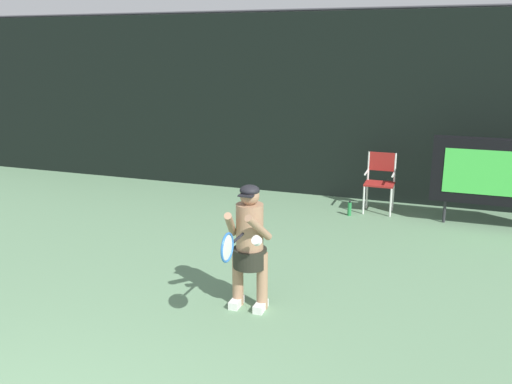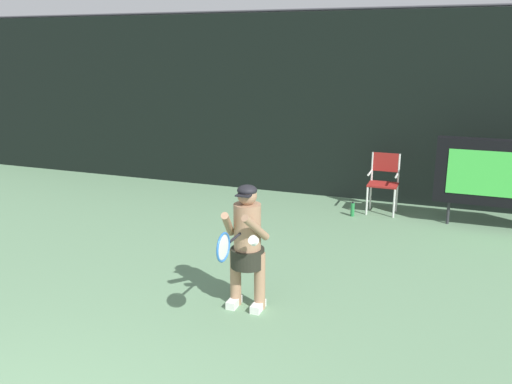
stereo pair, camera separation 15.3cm
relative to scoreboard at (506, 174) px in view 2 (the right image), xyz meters
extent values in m
cube|color=black|center=(-3.79, 1.06, 0.85)|extent=(18.00, 0.12, 3.60)
cylinder|color=#38383D|center=(-3.79, 1.06, 2.68)|extent=(18.00, 0.05, 0.05)
cube|color=black|center=(0.00, 0.00, 0.00)|extent=(2.20, 0.20, 1.10)
cube|color=#45CE49|center=(0.00, -0.10, 0.00)|extent=(1.80, 0.01, 0.75)
cylinder|color=#2D2D33|center=(-0.83, 0.00, -0.75)|extent=(0.05, 0.05, 0.40)
cylinder|color=white|center=(-2.22, 0.02, -0.69)|extent=(0.04, 0.04, 0.52)
cylinder|color=white|center=(-1.74, 0.02, -0.69)|extent=(0.04, 0.04, 0.52)
cylinder|color=white|center=(-2.22, 0.43, -0.69)|extent=(0.04, 0.04, 0.52)
cylinder|color=white|center=(-1.74, 0.43, -0.69)|extent=(0.04, 0.04, 0.52)
cube|color=maroon|center=(-1.98, 0.22, -0.41)|extent=(0.52, 0.44, 0.03)
cylinder|color=white|center=(-2.22, 0.43, -0.15)|extent=(0.04, 0.04, 0.56)
cylinder|color=white|center=(-1.74, 0.43, -0.15)|extent=(0.04, 0.04, 0.56)
cube|color=maroon|center=(-1.98, 0.43, -0.04)|extent=(0.48, 0.02, 0.34)
cylinder|color=white|center=(-2.22, 0.22, -0.21)|extent=(0.04, 0.44, 0.04)
cylinder|color=white|center=(-1.74, 0.22, -0.21)|extent=(0.04, 0.44, 0.04)
cylinder|color=#278442|center=(-2.44, -0.16, -0.83)|extent=(0.07, 0.07, 0.24)
cylinder|color=black|center=(-2.44, -0.16, -0.69)|extent=(0.03, 0.03, 0.03)
cube|color=white|center=(-3.06, -4.11, -0.90)|extent=(0.11, 0.26, 0.09)
cube|color=white|center=(-2.76, -4.11, -0.90)|extent=(0.11, 0.26, 0.09)
cylinder|color=#A37A5B|center=(-3.06, -4.06, -0.60)|extent=(0.13, 0.13, 0.69)
cylinder|color=#A37A5B|center=(-2.76, -4.06, -0.60)|extent=(0.13, 0.13, 0.69)
cylinder|color=black|center=(-2.91, -4.06, -0.34)|extent=(0.39, 0.39, 0.22)
cylinder|color=#A37A5B|center=(-2.91, -4.06, 0.02)|extent=(0.31, 0.31, 0.56)
sphere|color=#A37A5B|center=(-2.91, -4.06, 0.40)|extent=(0.22, 0.22, 0.22)
ellipsoid|color=black|center=(-2.91, -4.06, 0.46)|extent=(0.22, 0.22, 0.12)
cube|color=black|center=(-2.91, -4.15, 0.43)|extent=(0.17, 0.12, 0.02)
cylinder|color=#A37A5B|center=(-3.08, -4.22, 0.09)|extent=(0.19, 0.46, 0.39)
cylinder|color=#A37A5B|center=(-2.75, -4.22, 0.09)|extent=(0.19, 0.46, 0.39)
cylinder|color=white|center=(-2.73, -4.34, -0.01)|extent=(0.13, 0.13, 0.12)
cylinder|color=black|center=(-2.91, -4.42, 0.03)|extent=(0.03, 0.28, 0.03)
torus|color=blue|center=(-2.91, -4.72, 0.03)|extent=(0.02, 0.31, 0.31)
ellipsoid|color=silver|center=(-2.91, -4.72, 0.03)|extent=(0.01, 0.26, 0.26)
camera|label=1|loc=(-0.92, -9.44, 1.99)|focal=37.72mm
camera|label=2|loc=(-0.78, -9.39, 1.99)|focal=37.72mm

